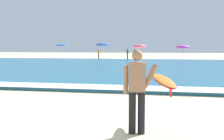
% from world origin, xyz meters
% --- Properties ---
extents(ground_plane, '(160.00, 160.00, 0.00)m').
position_xyz_m(ground_plane, '(0.00, 0.00, 0.00)').
color(ground_plane, beige).
extents(sea, '(120.00, 28.00, 0.14)m').
position_xyz_m(sea, '(0.00, 18.11, 0.07)').
color(sea, '#1E6084').
rests_on(sea, ground).
extents(surf_foam, '(120.00, 1.39, 0.01)m').
position_xyz_m(surf_foam, '(0.00, 4.71, 0.15)').
color(surf_foam, white).
rests_on(surf_foam, sea).
extents(surfer_with_board, '(1.13, 2.42, 1.73)m').
position_xyz_m(surfer_with_board, '(2.95, -0.63, 1.03)').
color(surfer_with_board, black).
rests_on(surfer_with_board, ground).
extents(beach_umbrella_0, '(1.84, 1.86, 2.41)m').
position_xyz_m(beach_umbrella_0, '(-13.57, 36.81, 2.15)').
color(beach_umbrella_0, beige).
rests_on(beach_umbrella_0, ground).
extents(beach_umbrella_1, '(2.22, 2.24, 2.49)m').
position_xyz_m(beach_umbrella_1, '(-6.43, 36.37, 2.17)').
color(beach_umbrella_1, beige).
rests_on(beach_umbrella_1, ground).
extents(beach_umbrella_2, '(2.01, 2.05, 2.29)m').
position_xyz_m(beach_umbrella_2, '(-0.50, 35.28, 1.91)').
color(beach_umbrella_2, beige).
rests_on(beach_umbrella_2, ground).
extents(beach_umbrella_3, '(1.96, 1.98, 2.10)m').
position_xyz_m(beach_umbrella_3, '(5.83, 34.44, 1.83)').
color(beach_umbrella_3, beige).
rests_on(beach_umbrella_3, ground).
extents(beachgoer_near_row_left, '(0.32, 0.20, 1.58)m').
position_xyz_m(beachgoer_near_row_left, '(-2.23, 34.78, 0.84)').
color(beachgoer_near_row_left, '#383842').
rests_on(beachgoer_near_row_left, ground).
extents(beachgoer_near_row_mid, '(0.32, 0.20, 1.58)m').
position_xyz_m(beachgoer_near_row_mid, '(-0.95, 33.72, 0.84)').
color(beachgoer_near_row_mid, '#383842').
rests_on(beachgoer_near_row_mid, ground).
extents(beachgoer_near_row_right, '(0.32, 0.20, 1.58)m').
position_xyz_m(beachgoer_near_row_right, '(-6.41, 33.48, 0.84)').
color(beachgoer_near_row_right, '#383842').
rests_on(beachgoer_near_row_right, ground).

